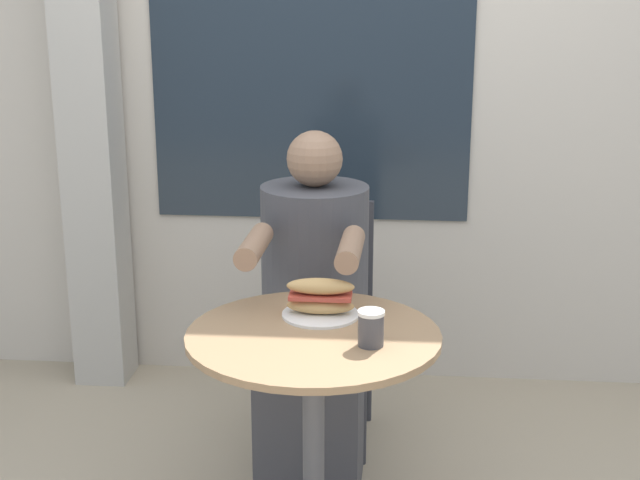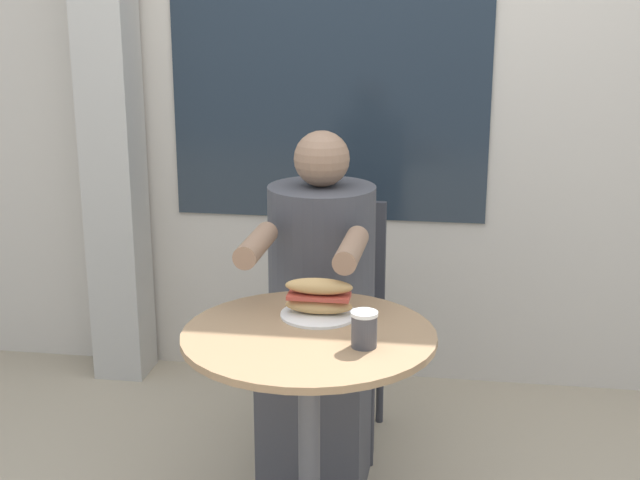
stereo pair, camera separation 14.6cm
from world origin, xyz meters
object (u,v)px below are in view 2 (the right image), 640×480
at_px(sandwich_on_plate, 319,300).
at_px(drink_cup, 364,329).
at_px(seated_diner, 320,335).
at_px(cafe_table, 309,401).
at_px(diner_chair, 335,298).

bearing_deg(sandwich_on_plate, drink_cup, -53.92).
relative_size(seated_diner, sandwich_on_plate, 5.50).
xyz_separation_m(seated_diner, drink_cup, (0.21, -0.60, 0.27)).
height_order(cafe_table, diner_chair, diner_chair).
xyz_separation_m(diner_chair, seated_diner, (-0.00, -0.35, -0.01)).
bearing_deg(cafe_table, seated_diner, 95.49).
relative_size(diner_chair, drink_cup, 9.20).
bearing_deg(sandwich_on_plate, cafe_table, -93.38).
xyz_separation_m(cafe_table, drink_cup, (0.15, -0.07, 0.25)).
bearing_deg(cafe_table, drink_cup, -25.58).
relative_size(sandwich_on_plate, drink_cup, 2.28).
bearing_deg(diner_chair, cafe_table, 94.39).
height_order(diner_chair, sandwich_on_plate, diner_chair).
bearing_deg(sandwich_on_plate, diner_chair, 94.25).
height_order(cafe_table, drink_cup, drink_cup).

